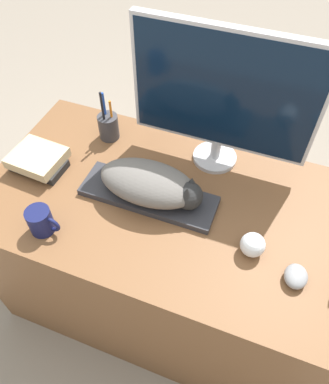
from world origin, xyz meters
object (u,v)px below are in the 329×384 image
Objects in this scene: keyboard at (149,196)px; pen_cup at (108,126)px; coffee_mug at (41,221)px; book_stack at (38,160)px; computer_mouse at (296,276)px; cat at (153,184)px; monitor at (223,95)px; baseball at (253,245)px.

pen_cup reaches higher than keyboard.
pen_cup is (-0.27, 0.24, 0.04)m from keyboard.
coffee_mug is 0.29m from book_stack.
computer_mouse is at bearing 7.93° from coffee_mug.
monitor reaches higher than cat.
cat reaches higher than keyboard.
book_stack is at bearing -124.13° from pen_cup.
coffee_mug is 0.50× the size of pen_cup.
monitor reaches higher than keyboard.
coffee_mug is 1.44× the size of baseball.
computer_mouse is at bearing -47.92° from monitor.
monitor is at bearing 121.99° from baseball.
cat reaches higher than coffee_mug.
monitor is 0.70m from coffee_mug.
computer_mouse is 0.79m from coffee_mug.
pen_cup is 0.72m from baseball.
pen_cup is at bearing 153.48° from baseball.
monitor is 0.49m from pen_cup.
monitor is at bearing 24.73° from book_stack.
computer_mouse is 0.41× the size of book_stack.
keyboard is at bearing -121.16° from monitor.
keyboard is at bearing 167.41° from baseball.
pen_cup reaches higher than book_stack.
baseball reaches higher than keyboard.
keyboard is 2.36× the size of book_stack.
keyboard is 6.14× the size of baseball.
baseball is 0.81m from book_stack.
computer_mouse is 0.38× the size of pen_cup.
computer_mouse is at bearing -7.41° from book_stack.
monitor is at bearing 3.63° from pen_cup.
baseball reaches higher than book_stack.
computer_mouse is 0.75× the size of coffee_mug.
cat is at bearing -39.92° from pen_cup.
cat is 0.37m from monitor.
baseball is 0.38× the size of book_stack.
coffee_mug is at bearing -89.84° from pen_cup.
monitor reaches higher than book_stack.
coffee_mug is (-0.27, -0.24, 0.03)m from keyboard.
computer_mouse reaches higher than keyboard.
coffee_mug is 0.48m from pen_cup.
coffee_mug reaches higher than computer_mouse.
monitor is at bearing 58.84° from keyboard.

